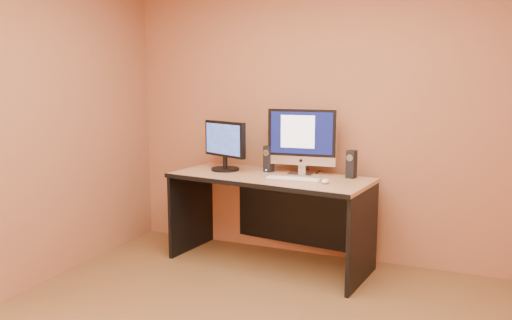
{
  "coord_description": "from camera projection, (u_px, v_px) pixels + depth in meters",
  "views": [
    {
      "loc": [
        1.06,
        -2.39,
        1.6
      ],
      "look_at": [
        -0.55,
        1.48,
        0.95
      ],
      "focal_mm": 35.0,
      "sensor_mm": 36.0,
      "label": 1
    }
  ],
  "objects": [
    {
      "name": "imac",
      "position": [
        301.0,
        141.0,
        4.35
      ],
      "size": [
        0.63,
        0.27,
        0.59
      ],
      "primitive_type": null,
      "rotation": [
        0.0,
        0.0,
        0.08
      ],
      "color": "#AFAFB3",
      "rests_on": "desk"
    },
    {
      "name": "walls",
      "position": [
        244.0,
        140.0,
        2.63
      ],
      "size": [
        4.0,
        4.0,
        2.6
      ],
      "primitive_type": null,
      "color": "#90583A",
      "rests_on": "ground"
    },
    {
      "name": "mouse",
      "position": [
        325.0,
        181.0,
        4.01
      ],
      "size": [
        0.07,
        0.11,
        0.04
      ],
      "primitive_type": "ellipsoid",
      "rotation": [
        0.0,
        0.0,
        0.04
      ],
      "color": "white",
      "rests_on": "desk"
    },
    {
      "name": "second_monitor",
      "position": [
        225.0,
        146.0,
        4.57
      ],
      "size": [
        0.58,
        0.44,
        0.45
      ],
      "primitive_type": null,
      "rotation": [
        0.0,
        0.0,
        -0.4
      ],
      "color": "black",
      "rests_on": "desk"
    },
    {
      "name": "keyboard",
      "position": [
        293.0,
        179.0,
        4.14
      ],
      "size": [
        0.47,
        0.15,
        0.02
      ],
      "primitive_type": "cube",
      "rotation": [
        0.0,
        0.0,
        0.05
      ],
      "color": "silver",
      "rests_on": "desk"
    },
    {
      "name": "cable_a",
      "position": [
        318.0,
        172.0,
        4.51
      ],
      "size": [
        0.03,
        0.24,
        0.01
      ],
      "primitive_type": "cylinder",
      "rotation": [
        1.57,
        0.0,
        0.07
      ],
      "color": "black",
      "rests_on": "desk"
    },
    {
      "name": "desk",
      "position": [
        270.0,
        220.0,
        4.39
      ],
      "size": [
        1.81,
        0.97,
        0.8
      ],
      "primitive_type": null,
      "rotation": [
        0.0,
        0.0,
        -0.13
      ],
      "color": "tan",
      "rests_on": "ground"
    },
    {
      "name": "speaker_right",
      "position": [
        351.0,
        164.0,
        4.22
      ],
      "size": [
        0.09,
        0.09,
        0.24
      ],
      "primitive_type": null,
      "rotation": [
        0.0,
        0.0,
        -0.21
      ],
      "color": "black",
      "rests_on": "desk"
    },
    {
      "name": "speaker_left",
      "position": [
        269.0,
        159.0,
        4.51
      ],
      "size": [
        0.09,
        0.1,
        0.24
      ],
      "primitive_type": null,
      "rotation": [
        0.0,
        0.0,
        -0.3
      ],
      "color": "black",
      "rests_on": "desk"
    },
    {
      "name": "cable_b",
      "position": [
        302.0,
        170.0,
        4.58
      ],
      "size": [
        0.11,
        0.17,
        0.01
      ],
      "primitive_type": "cylinder",
      "rotation": [
        1.57,
        0.0,
        -0.55
      ],
      "color": "black",
      "rests_on": "desk"
    }
  ]
}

